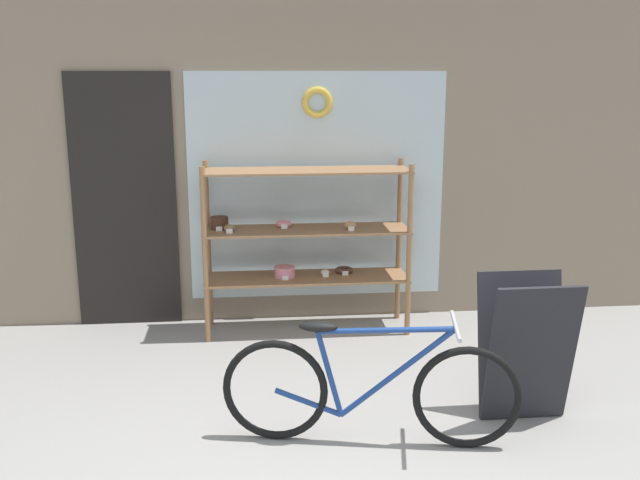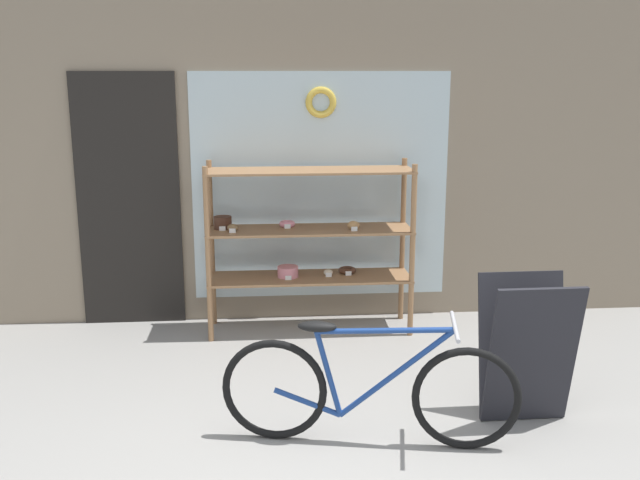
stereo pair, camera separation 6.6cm
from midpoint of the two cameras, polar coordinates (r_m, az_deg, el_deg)
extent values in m
cube|color=gray|center=(6.00, -2.52, 8.75)|extent=(6.38, 0.08, 3.24)
cube|color=silver|center=(6.02, -0.55, 4.29)|extent=(2.15, 0.02, 1.90)
cube|color=black|center=(6.10, -15.67, 2.96)|extent=(0.84, 0.03, 2.10)
torus|color=gold|center=(5.93, -0.55, 10.95)|extent=(0.26, 0.06, 0.26)
cylinder|color=#8E6642|center=(5.59, -9.50, -1.31)|extent=(0.04, 0.04, 1.40)
cylinder|color=#8E6642|center=(5.71, 6.82, -0.92)|extent=(0.04, 0.04, 1.40)
cylinder|color=#8E6642|center=(5.98, -9.26, -0.34)|extent=(0.04, 0.04, 1.40)
cylinder|color=#8E6642|center=(6.09, 6.02, 0.00)|extent=(0.04, 0.04, 1.40)
cube|color=#8E6642|center=(5.85, -1.39, -3.02)|extent=(1.65, 0.45, 0.02)
cube|color=#8E6642|center=(5.75, -1.42, 0.81)|extent=(1.65, 0.45, 0.02)
cube|color=#8E6642|center=(5.67, -1.44, 5.56)|extent=(1.65, 0.45, 0.02)
torus|color=#4C2D1E|center=(5.95, 1.62, -2.43)|extent=(0.15, 0.15, 0.04)
cube|color=white|center=(5.88, 1.72, -2.68)|extent=(0.05, 0.00, 0.04)
torus|color=pink|center=(5.83, -3.23, 1.29)|extent=(0.13, 0.13, 0.05)
cube|color=white|center=(5.76, -3.20, 1.08)|extent=(0.05, 0.00, 0.04)
ellipsoid|color=beige|center=(5.87, 0.09, -2.61)|extent=(0.07, 0.06, 0.05)
cube|color=white|center=(5.83, 0.13, -2.81)|extent=(0.05, 0.00, 0.04)
ellipsoid|color=#AD7F4C|center=(5.73, 2.11, 1.19)|extent=(0.10, 0.09, 0.07)
cube|color=white|center=(5.67, 2.19, 0.90)|extent=(0.05, 0.00, 0.04)
cylinder|color=pink|center=(5.83, -3.16, -2.56)|extent=(0.17, 0.17, 0.09)
cube|color=white|center=(5.75, -3.12, -3.06)|extent=(0.05, 0.00, 0.04)
ellipsoid|color=brown|center=(5.68, -7.59, 0.95)|extent=(0.09, 0.08, 0.06)
cube|color=white|center=(5.64, -7.60, 0.71)|extent=(0.05, 0.00, 0.04)
cylinder|color=#422619|center=(5.80, -8.38, 1.36)|extent=(0.14, 0.14, 0.10)
cube|color=white|center=(5.73, -8.40, 0.88)|extent=(0.05, 0.00, 0.04)
torus|color=black|center=(4.19, -4.08, -11.89)|extent=(0.61, 0.16, 0.61)
torus|color=black|center=(4.17, 11.23, -12.27)|extent=(0.61, 0.16, 0.61)
cylinder|color=navy|center=(4.09, 5.71, -10.53)|extent=(0.64, 0.15, 0.57)
cylinder|color=navy|center=(4.00, 4.81, -7.21)|extent=(0.76, 0.17, 0.07)
cylinder|color=navy|center=(4.11, 0.29, -10.65)|extent=(0.17, 0.06, 0.51)
cylinder|color=navy|center=(4.20, -1.42, -12.87)|extent=(0.39, 0.10, 0.17)
ellipsoid|color=black|center=(4.01, -0.68, -6.93)|extent=(0.23, 0.13, 0.06)
cylinder|color=#B2B2B7|center=(4.00, 10.33, -6.75)|extent=(0.11, 0.46, 0.02)
cube|color=#232328|center=(4.45, 16.18, -8.81)|extent=(0.53, 0.21, 0.89)
cube|color=#232328|center=(4.61, 15.32, -8.00)|extent=(0.53, 0.21, 0.89)
camera|label=1|loc=(0.03, -90.45, -0.11)|focal=40.00mm
camera|label=2|loc=(0.03, 89.55, 0.11)|focal=40.00mm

